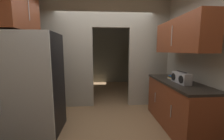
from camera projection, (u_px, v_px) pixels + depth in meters
name	position (u px, v px, depth m)	size (l,w,h in m)	color
ground	(107.00, 130.00, 2.72)	(20.00, 20.00, 0.00)	#93704C
kitchen_partition	(103.00, 51.00, 3.75)	(3.42, 0.12, 2.84)	#ADA899
adjoining_room_shell	(104.00, 53.00, 5.76)	(3.42, 2.99, 2.84)	gray
refrigerator	(35.00, 84.00, 2.55)	(0.85, 0.77, 1.83)	black
lower_cabinet_run	(177.00, 104.00, 2.80)	(0.62, 1.65, 0.93)	brown
upper_cabinet_counterside	(181.00, 36.00, 2.61)	(0.36, 1.49, 0.62)	brown
upper_cabinet_fridgeside	(17.00, 3.00, 2.43)	(0.36, 0.94, 0.96)	brown
boombox	(181.00, 78.00, 2.57)	(0.16, 0.44, 0.22)	#B2B2B7
book_stack	(172.00, 77.00, 2.97)	(0.12, 0.15, 0.07)	beige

